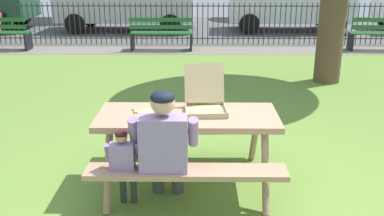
# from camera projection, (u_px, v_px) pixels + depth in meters

# --- Properties ---
(ground) EXTENTS (28.00, 12.29, 0.02)m
(ground) POSITION_uv_depth(u_px,v_px,m) (208.00, 124.00, 6.26)
(ground) COLOR olive
(cobblestone_walkway) EXTENTS (28.00, 1.40, 0.01)m
(cobblestone_walkway) POSITION_uv_depth(u_px,v_px,m) (203.00, 49.00, 11.41)
(cobblestone_walkway) COLOR slate
(street_asphalt) EXTENTS (28.00, 6.03, 0.01)m
(street_asphalt) POSITION_uv_depth(u_px,v_px,m) (201.00, 28.00, 14.93)
(street_asphalt) COLOR #515154
(picnic_table_foreground) EXTENTS (1.81, 1.49, 0.79)m
(picnic_table_foreground) POSITION_uv_depth(u_px,v_px,m) (188.00, 130.00, 4.38)
(picnic_table_foreground) COLOR tan
(picnic_table_foreground) RESTS_ON ground
(pizza_box_open) EXTENTS (0.44, 0.52, 0.44)m
(pizza_box_open) POSITION_uv_depth(u_px,v_px,m) (205.00, 102.00, 4.42)
(pizza_box_open) COLOR tan
(pizza_box_open) RESTS_ON picnic_table_foreground
(pizza_slice_on_table) EXTENTS (0.29, 0.21, 0.02)m
(pizza_slice_on_table) POSITION_uv_depth(u_px,v_px,m) (145.00, 110.00, 4.43)
(pizza_slice_on_table) COLOR #F6D272
(pizza_slice_on_table) RESTS_ON picnic_table_foreground
(adult_at_table) EXTENTS (0.61, 0.59, 1.19)m
(adult_at_table) POSITION_uv_depth(u_px,v_px,m) (164.00, 145.00, 3.89)
(adult_at_table) COLOR #444444
(adult_at_table) RESTS_ON ground
(child_at_table) EXTENTS (0.32, 0.31, 0.83)m
(child_at_table) POSITION_uv_depth(u_px,v_px,m) (124.00, 161.00, 3.92)
(child_at_table) COLOR #333333
(child_at_table) RESTS_ON ground
(iron_fence_streetside) EXTENTS (20.98, 0.03, 1.14)m
(iron_fence_streetside) POSITION_uv_depth(u_px,v_px,m) (203.00, 23.00, 11.89)
(iron_fence_streetside) COLOR #2D2823
(iron_fence_streetside) RESTS_ON ground
(park_bench_center) EXTENTS (1.60, 0.47, 0.85)m
(park_bench_center) POSITION_uv_depth(u_px,v_px,m) (162.00, 34.00, 11.16)
(park_bench_center) COLOR #21602E
(park_bench_center) RESTS_ON ground
(park_bench_right) EXTENTS (1.62, 0.55, 0.85)m
(park_bench_right) POSITION_uv_depth(u_px,v_px,m) (382.00, 35.00, 11.10)
(park_bench_right) COLOR #265D2D
(park_bench_right) RESTS_ON ground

